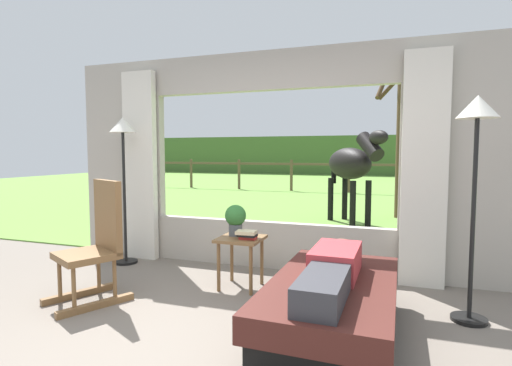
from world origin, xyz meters
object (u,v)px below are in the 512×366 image
object	(u,v)px
reclining_person	(332,269)
book_stack	(247,235)
floor_lamp_right	(476,140)
potted_plant	(236,218)
rocking_chair	(97,242)
pasture_tree	(404,142)
recliner_sofa	(332,307)
side_table	(241,246)
horse	(351,164)
floor_lamp_left	(123,146)

from	to	relation	value
reclining_person	book_stack	xyz separation A→B (m)	(-0.94, 0.74, 0.04)
floor_lamp_right	potted_plant	bearing A→B (deg)	174.55
rocking_chair	floor_lamp_right	world-z (taller)	floor_lamp_right
floor_lamp_right	pasture_tree	bearing A→B (deg)	94.39
potted_plant	pasture_tree	world-z (taller)	pasture_tree
floor_lamp_right	recliner_sofa	bearing A→B (deg)	-149.14
rocking_chair	side_table	xyz separation A→B (m)	(1.14, 0.75, -0.12)
book_stack	reclining_person	bearing A→B (deg)	-38.27
recliner_sofa	side_table	world-z (taller)	side_table
side_table	potted_plant	world-z (taller)	potted_plant
horse	potted_plant	bearing A→B (deg)	42.25
floor_lamp_left	rocking_chair	bearing A→B (deg)	-64.06
book_stack	floor_lamp_right	bearing A→B (deg)	-2.38
recliner_sofa	horse	bearing A→B (deg)	95.21
reclining_person	horse	bearing A→B (deg)	95.17
rocking_chair	book_stack	world-z (taller)	rocking_chair
horse	floor_lamp_left	bearing A→B (deg)	19.92
rocking_chair	pasture_tree	bearing A→B (deg)	91.32
reclining_person	rocking_chair	distance (m)	2.18
horse	reclining_person	bearing A→B (deg)	57.66
potted_plant	book_stack	world-z (taller)	potted_plant
rocking_chair	pasture_tree	xyz separation A→B (m)	(2.80, 5.81, 1.05)
horse	book_stack	bearing A→B (deg)	44.98
horse	pasture_tree	world-z (taller)	pasture_tree
book_stack	floor_lamp_right	xyz separation A→B (m)	(1.97, -0.08, 0.91)
side_table	floor_lamp_right	bearing A→B (deg)	-4.00
book_stack	floor_lamp_right	distance (m)	2.17
pasture_tree	side_table	bearing A→B (deg)	-108.16
side_table	horse	world-z (taller)	horse
floor_lamp_left	side_table	bearing A→B (deg)	-12.44
rocking_chair	floor_lamp_right	xyz separation A→B (m)	(3.20, 0.60, 0.93)
recliner_sofa	side_table	bearing A→B (deg)	145.09
side_table	book_stack	distance (m)	0.18
floor_lamp_left	horse	world-z (taller)	floor_lamp_left
reclining_person	horse	world-z (taller)	horse
recliner_sofa	potted_plant	bearing A→B (deg)	145.04
potted_plant	book_stack	bearing A→B (deg)	-35.41
reclining_person	floor_lamp_right	size ratio (longest dim) A/B	0.78
floor_lamp_right	pasture_tree	distance (m)	5.22
potted_plant	floor_lamp_left	distance (m)	1.80
floor_lamp_left	pasture_tree	distance (m)	5.76
side_table	potted_plant	distance (m)	0.29
rocking_chair	pasture_tree	size ratio (longest dim) A/B	0.30
floor_lamp_left	recliner_sofa	bearing A→B (deg)	-22.53
recliner_sofa	rocking_chair	xyz separation A→B (m)	(-2.17, 0.01, 0.33)
potted_plant	side_table	bearing A→B (deg)	-36.87
floor_lamp_right	horse	distance (m)	4.32
recliner_sofa	book_stack	bearing A→B (deg)	144.90
potted_plant	book_stack	distance (m)	0.25
reclining_person	side_table	size ratio (longest dim) A/B	2.76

